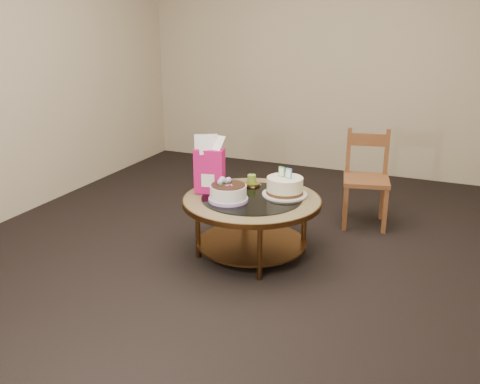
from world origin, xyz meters
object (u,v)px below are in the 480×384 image
at_px(cream_cake, 285,187).
at_px(gift_bag, 209,165).
at_px(coffee_table, 252,208).
at_px(dining_chair, 366,178).
at_px(decorated_cake, 228,193).

relative_size(cream_cake, gift_bag, 0.77).
relative_size(coffee_table, dining_chair, 1.26).
distance_m(gift_bag, dining_chair, 1.42).
bearing_deg(decorated_cake, dining_chair, 54.67).
bearing_deg(dining_chair, coffee_table, -136.37).
height_order(cream_cake, dining_chair, dining_chair).
height_order(decorated_cake, dining_chair, dining_chair).
bearing_deg(gift_bag, dining_chair, 32.05).
xyz_separation_m(gift_bag, dining_chair, (0.99, 0.98, -0.26)).
relative_size(gift_bag, dining_chair, 0.53).
height_order(coffee_table, decorated_cake, decorated_cake).
relative_size(coffee_table, gift_bag, 2.36).
bearing_deg(decorated_cake, gift_bag, 149.45).
bearing_deg(dining_chair, cream_cake, -131.11).
distance_m(cream_cake, gift_bag, 0.58).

